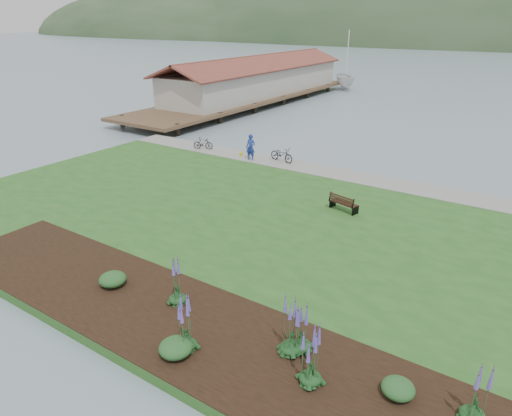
# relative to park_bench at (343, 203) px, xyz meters

# --- Properties ---
(ground) EXTENTS (600.00, 600.00, 0.00)m
(ground) POSITION_rel_park_bench_xyz_m (-2.52, -1.54, -0.85)
(ground) COLOR slate
(ground) RESTS_ON ground
(lawn) EXTENTS (34.00, 20.00, 0.40)m
(lawn) POSITION_rel_park_bench_xyz_m (-2.52, -3.54, -0.65)
(lawn) COLOR #25561E
(lawn) RESTS_ON ground
(shoreline_path) EXTENTS (34.00, 2.20, 0.03)m
(shoreline_path) POSITION_rel_park_bench_xyz_m (-2.52, 5.36, -0.43)
(shoreline_path) COLOR gray
(shoreline_path) RESTS_ON lawn
(garden_bed) EXTENTS (24.00, 4.40, 0.04)m
(garden_bed) POSITION_rel_park_bench_xyz_m (0.48, -11.34, -0.43)
(garden_bed) COLOR black
(garden_bed) RESTS_ON lawn
(pier_pavilion) EXTENTS (8.00, 36.00, 5.40)m
(pier_pavilion) POSITION_rel_park_bench_xyz_m (-22.52, 25.98, 1.79)
(pier_pavilion) COLOR #4C3826
(pier_pavilion) RESTS_ON ground
(park_bench) EXTENTS (1.55, 0.91, 0.90)m
(park_bench) POSITION_rel_park_bench_xyz_m (0.00, 0.00, 0.00)
(park_bench) COLOR black
(park_bench) RESTS_ON lawn
(person) EXTENTS (0.83, 0.62, 2.11)m
(person) POSITION_rel_park_bench_xyz_m (-8.86, 4.75, 0.60)
(person) COLOR #213499
(person) RESTS_ON lawn
(bicycle_a) EXTENTS (1.02, 2.01, 1.00)m
(bicycle_a) POSITION_rel_park_bench_xyz_m (-6.93, 5.66, 0.05)
(bicycle_a) COLOR black
(bicycle_a) RESTS_ON lawn
(bicycle_b) EXTENTS (0.95, 1.52, 0.88)m
(bicycle_b) POSITION_rel_park_bench_xyz_m (-13.37, 5.12, -0.01)
(bicycle_b) COLOR black
(bicycle_b) RESTS_ON lawn
(sailboat) EXTENTS (13.43, 13.47, 25.15)m
(sailboat) POSITION_rel_park_bench_xyz_m (-17.90, 41.73, -0.85)
(sailboat) COLOR silver
(sailboat) RESTS_ON ground
(pannier) EXTENTS (0.26, 0.31, 0.29)m
(pannier) POSITION_rel_park_bench_xyz_m (-9.96, 5.17, -0.31)
(pannier) COLOR #B5B815
(pannier) RESTS_ON lawn
(echium_0) EXTENTS (0.62, 0.62, 2.10)m
(echium_0) POSITION_rel_park_bench_xyz_m (0.43, -12.25, 0.49)
(echium_0) COLOR #153A1A
(echium_0) RESTS_ON garden_bed
(echium_1) EXTENTS (0.62, 0.62, 1.76)m
(echium_1) POSITION_rel_park_bench_xyz_m (3.27, -10.43, 0.23)
(echium_1) COLOR #153A1A
(echium_1) RESTS_ON garden_bed
(echium_2) EXTENTS (0.62, 0.62, 1.81)m
(echium_2) POSITION_rel_park_bench_xyz_m (4.10, -11.44, 0.35)
(echium_2) COLOR #153A1A
(echium_2) RESTS_ON garden_bed
(echium_3) EXTENTS (0.62, 0.62, 2.07)m
(echium_3) POSITION_rel_park_bench_xyz_m (7.92, -10.36, 0.37)
(echium_3) COLOR #153A1A
(echium_3) RESTS_ON garden_bed
(echium_4) EXTENTS (0.62, 0.62, 2.07)m
(echium_4) POSITION_rel_park_bench_xyz_m (-1.37, -10.65, 0.47)
(echium_4) COLOR #153A1A
(echium_4) RESTS_ON garden_bed
(echium_5) EXTENTS (0.62, 0.62, 2.11)m
(echium_5) POSITION_rel_park_bench_xyz_m (3.07, -10.70, 0.45)
(echium_5) COLOR #153A1A
(echium_5) RESTS_ON garden_bed
(shrub_0) EXTENTS (0.98, 0.98, 0.49)m
(shrub_0) POSITION_rel_park_bench_xyz_m (-4.11, -11.12, -0.16)
(shrub_0) COLOR #1E4C21
(shrub_0) RESTS_ON garden_bed
(shrub_1) EXTENTS (0.99, 0.99, 0.49)m
(shrub_1) POSITION_rel_park_bench_xyz_m (0.36, -12.61, -0.16)
(shrub_1) COLOR #1E4C21
(shrub_1) RESTS_ON garden_bed
(shrub_2) EXTENTS (0.87, 0.87, 0.43)m
(shrub_2) POSITION_rel_park_bench_xyz_m (6.17, -10.58, -0.19)
(shrub_2) COLOR #1E4C21
(shrub_2) RESTS_ON garden_bed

